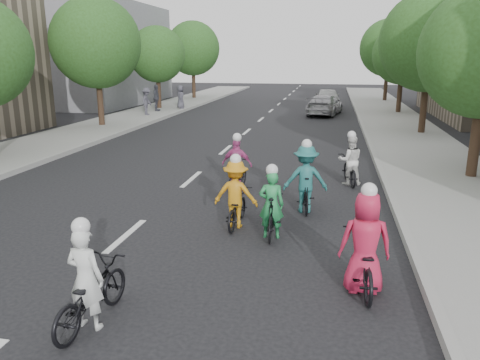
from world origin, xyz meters
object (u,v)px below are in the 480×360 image
(cyclist_0, at_px, (272,211))
(cyclist_3, at_px, (364,253))
(cyclist_5, at_px, (89,290))
(follow_car_trail, at_px, (327,98))
(follow_car_lead, at_px, (325,105))
(cyclist_1, at_px, (237,169))
(cyclist_4, at_px, (305,183))
(cyclist_6, at_px, (236,200))
(cyclist_2, at_px, (350,165))
(spectator_2, at_px, (180,97))
(spectator_0, at_px, (147,101))
(spectator_1, at_px, (156,98))

(cyclist_0, bearing_deg, cyclist_3, 126.92)
(cyclist_5, relative_size, follow_car_trail, 0.41)
(follow_car_lead, bearing_deg, cyclist_5, 93.28)
(cyclist_1, distance_m, cyclist_4, 2.60)
(cyclist_4, distance_m, cyclist_6, 2.06)
(cyclist_2, relative_size, cyclist_4, 0.92)
(spectator_2, bearing_deg, cyclist_0, -173.28)
(spectator_0, relative_size, spectator_1, 0.96)
(cyclist_3, xyz_separation_m, cyclist_6, (-2.72, 2.60, -0.02))
(cyclist_3, bearing_deg, cyclist_5, 20.82)
(follow_car_lead, relative_size, spectator_1, 2.59)
(cyclist_2, distance_m, spectator_0, 18.97)
(follow_car_lead, distance_m, spectator_1, 11.53)
(cyclist_4, distance_m, spectator_1, 22.56)
(cyclist_4, height_order, spectator_0, spectator_0)
(cyclist_3, relative_size, spectator_0, 1.09)
(cyclist_4, bearing_deg, spectator_1, -67.63)
(cyclist_1, bearing_deg, cyclist_4, 151.03)
(cyclist_3, height_order, cyclist_5, cyclist_3)
(cyclist_3, xyz_separation_m, spectator_1, (-12.61, 23.48, 0.39))
(cyclist_5, distance_m, cyclist_6, 4.64)
(cyclist_0, relative_size, cyclist_5, 0.90)
(cyclist_0, bearing_deg, follow_car_trail, -95.34)
(cyclist_1, height_order, cyclist_3, cyclist_3)
(cyclist_1, height_order, follow_car_lead, cyclist_1)
(cyclist_0, distance_m, follow_car_lead, 22.55)
(cyclist_2, xyz_separation_m, spectator_0, (-12.40, 14.35, 0.43))
(cyclist_2, height_order, cyclist_6, cyclist_6)
(follow_car_lead, bearing_deg, cyclist_6, 95.31)
(cyclist_0, xyz_separation_m, follow_car_trail, (0.79, 27.15, 0.19))
(cyclist_3, bearing_deg, cyclist_6, -47.99)
(cyclist_4, xyz_separation_m, spectator_2, (-10.28, 21.39, 0.25))
(spectator_2, bearing_deg, cyclist_6, -174.78)
(cyclist_2, xyz_separation_m, spectator_1, (-12.59, 16.54, 0.46))
(spectator_1, bearing_deg, spectator_0, 178.48)
(spectator_1, bearing_deg, follow_car_trail, -69.78)
(cyclist_1, distance_m, follow_car_trail, 23.81)
(cyclist_3, relative_size, spectator_2, 1.14)
(cyclist_0, height_order, follow_car_trail, cyclist_0)
(cyclist_1, height_order, spectator_1, spectator_1)
(cyclist_1, bearing_deg, cyclist_0, 121.10)
(follow_car_lead, bearing_deg, spectator_2, 5.39)
(cyclist_3, relative_size, spectator_1, 1.05)
(cyclist_0, bearing_deg, cyclist_2, -114.30)
(cyclist_3, xyz_separation_m, cyclist_5, (-3.98, -1.86, -0.11))
(cyclist_6, height_order, follow_car_trail, cyclist_6)
(cyclist_3, relative_size, follow_car_lead, 0.41)
(cyclist_0, distance_m, spectator_0, 21.89)
(cyclist_2, distance_m, cyclist_4, 3.16)
(cyclist_1, relative_size, spectator_1, 0.95)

